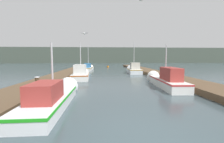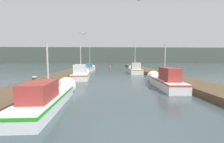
% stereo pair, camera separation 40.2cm
% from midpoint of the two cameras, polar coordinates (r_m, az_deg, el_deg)
% --- Properties ---
extents(ground_plane, '(200.00, 200.00, 0.00)m').
position_cam_midpoint_polar(ground_plane, '(4.47, 10.00, -24.05)').
color(ground_plane, '#38474C').
extents(dock_left, '(2.62, 40.00, 0.39)m').
position_cam_midpoint_polar(dock_left, '(20.46, -17.33, -0.64)').
color(dock_left, brown).
rests_on(dock_left, ground_plane).
extents(dock_right, '(2.62, 40.00, 0.39)m').
position_cam_midpoint_polar(dock_right, '(20.99, 14.96, -0.44)').
color(dock_right, brown).
rests_on(dock_right, ground_plane).
extents(distant_shore_ridge, '(120.00, 16.00, 6.66)m').
position_cam_midpoint_polar(distant_shore_ridge, '(70.92, -2.98, 6.07)').
color(distant_shore_ridge, '#424C42').
rests_on(distant_shore_ridge, ground_plane).
extents(fishing_boat_0, '(1.43, 6.01, 3.25)m').
position_cam_midpoint_polar(fishing_boat_0, '(7.85, -22.08, -8.43)').
color(fishing_boat_0, silver).
rests_on(fishing_boat_0, ground_plane).
extents(fishing_boat_1, '(1.63, 6.15, 3.51)m').
position_cam_midpoint_polar(fishing_boat_1, '(12.33, 18.49, -2.99)').
color(fishing_boat_1, silver).
rests_on(fishing_boat_1, ground_plane).
extents(fishing_boat_2, '(1.91, 4.80, 4.26)m').
position_cam_midpoint_polar(fishing_boat_2, '(16.37, -12.43, -0.95)').
color(fishing_boat_2, silver).
rests_on(fishing_boat_2, ground_plane).
extents(fishing_boat_3, '(1.82, 4.89, 4.82)m').
position_cam_midpoint_polar(fishing_boat_3, '(22.05, 7.69, 0.72)').
color(fishing_boat_3, silver).
rests_on(fishing_boat_3, ground_plane).
extents(fishing_boat_4, '(1.63, 5.02, 4.81)m').
position_cam_midpoint_polar(fishing_boat_4, '(27.08, -9.38, 1.38)').
color(fishing_boat_4, silver).
rests_on(fishing_boat_4, ground_plane).
extents(mooring_piling_0, '(0.25, 0.25, 1.16)m').
position_cam_midpoint_polar(mooring_piling_0, '(9.25, -27.64, -5.32)').
color(mooring_piling_0, '#473523').
rests_on(mooring_piling_0, ground_plane).
extents(mooring_piling_1, '(0.35, 0.35, 1.01)m').
position_cam_midpoint_polar(mooring_piling_1, '(28.73, 7.46, 1.79)').
color(mooring_piling_1, '#473523').
rests_on(mooring_piling_1, ground_plane).
extents(mooring_piling_2, '(0.30, 0.30, 1.36)m').
position_cam_midpoint_polar(mooring_piling_2, '(25.55, 8.33, 1.76)').
color(mooring_piling_2, '#473523').
rests_on(mooring_piling_2, ground_plane).
extents(mooring_piling_3, '(0.27, 0.27, 1.23)m').
position_cam_midpoint_polar(mooring_piling_3, '(29.11, 7.01, 2.05)').
color(mooring_piling_3, '#473523').
rests_on(mooring_piling_3, ground_plane).
extents(channel_buoy, '(0.48, 0.48, 0.98)m').
position_cam_midpoint_polar(channel_buoy, '(35.35, -1.88, 1.85)').
color(channel_buoy, '#BF6513').
rests_on(channel_buoy, ground_plane).
extents(seagull_lead, '(0.31, 0.56, 0.12)m').
position_cam_midpoint_polar(seagull_lead, '(10.77, 9.71, 25.30)').
color(seagull_lead, white).
extents(seagull_1, '(0.56, 0.30, 0.12)m').
position_cam_midpoint_polar(seagull_1, '(11.63, -11.53, 14.05)').
color(seagull_1, white).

